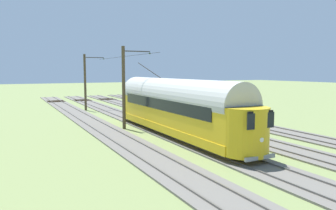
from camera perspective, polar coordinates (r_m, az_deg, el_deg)
ground_plane at (r=26.22m, az=4.08°, el=-4.64°), size 220.00×220.00×0.00m
track_streetcar_siding at (r=30.11m, az=13.97°, el=-3.30°), size 2.80×80.00×0.18m
track_adjacent_siding at (r=27.58m, az=7.44°, el=-4.02°), size 2.80×80.00×0.18m
track_third_siding at (r=25.49m, az=-0.30°, el=-4.81°), size 2.80×80.00×0.18m
track_outer_siding at (r=23.94m, az=-9.24°, el=-5.60°), size 2.80×80.00×0.18m
vintage_streetcar at (r=23.95m, az=1.19°, el=-0.16°), size 2.65×18.34×5.48m
catenary_pole_foreground at (r=40.76m, az=-14.45°, el=4.12°), size 2.62×0.28×6.92m
catenary_pole_mid_near at (r=27.06m, az=-7.76°, el=3.36°), size 2.62×0.28×6.92m
overhead_wire_run at (r=35.05m, az=-8.55°, el=8.49°), size 2.42×18.25×0.18m
switch_stand at (r=40.28m, az=5.05°, el=0.12°), size 0.50×0.30×1.24m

